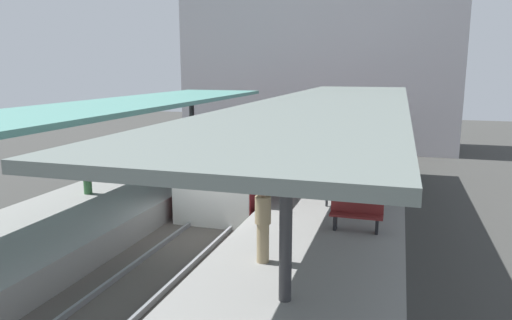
{
  "coord_description": "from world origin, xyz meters",
  "views": [
    {
      "loc": [
        5.68,
        -12.97,
        5.3
      ],
      "look_at": [
        0.27,
        4.86,
        1.67
      ],
      "focal_mm": 33.24,
      "sensor_mm": 36.0,
      "label": 1
    }
  ],
  "objects_px": {
    "commuter_train": "(258,153)",
    "platform_bench": "(356,214)",
    "passenger_far_end": "(263,223)",
    "passenger_mid_platform": "(373,170)",
    "platform_sign": "(328,156)",
    "litter_bin": "(368,189)",
    "passenger_near_bench": "(87,169)"
  },
  "relations": [
    {
      "from": "litter_bin",
      "to": "passenger_mid_platform",
      "type": "bearing_deg",
      "value": 84.62
    },
    {
      "from": "commuter_train",
      "to": "passenger_near_bench",
      "type": "height_order",
      "value": "commuter_train"
    },
    {
      "from": "litter_bin",
      "to": "passenger_near_bench",
      "type": "xyz_separation_m",
      "value": [
        -9.36,
        -1.84,
        0.47
      ]
    },
    {
      "from": "platform_sign",
      "to": "passenger_mid_platform",
      "type": "height_order",
      "value": "platform_sign"
    },
    {
      "from": "passenger_far_end",
      "to": "passenger_mid_platform",
      "type": "bearing_deg",
      "value": 73.59
    },
    {
      "from": "commuter_train",
      "to": "passenger_mid_platform",
      "type": "relative_size",
      "value": 6.73
    },
    {
      "from": "commuter_train",
      "to": "platform_sign",
      "type": "height_order",
      "value": "commuter_train"
    },
    {
      "from": "passenger_near_bench",
      "to": "passenger_far_end",
      "type": "relative_size",
      "value": 0.96
    },
    {
      "from": "passenger_near_bench",
      "to": "passenger_mid_platform",
      "type": "height_order",
      "value": "passenger_near_bench"
    },
    {
      "from": "platform_sign",
      "to": "passenger_mid_platform",
      "type": "relative_size",
      "value": 1.37
    },
    {
      "from": "litter_bin",
      "to": "passenger_near_bench",
      "type": "height_order",
      "value": "passenger_near_bench"
    },
    {
      "from": "passenger_mid_platform",
      "to": "passenger_far_end",
      "type": "bearing_deg",
      "value": -106.41
    },
    {
      "from": "passenger_mid_platform",
      "to": "passenger_far_end",
      "type": "height_order",
      "value": "passenger_far_end"
    },
    {
      "from": "litter_bin",
      "to": "passenger_far_end",
      "type": "distance_m",
      "value": 6.07
    },
    {
      "from": "passenger_near_bench",
      "to": "passenger_mid_platform",
      "type": "xyz_separation_m",
      "value": [
        9.46,
        2.93,
        -0.04
      ]
    },
    {
      "from": "passenger_near_bench",
      "to": "passenger_mid_platform",
      "type": "bearing_deg",
      "value": 17.21
    },
    {
      "from": "litter_bin",
      "to": "platform_sign",
      "type": "bearing_deg",
      "value": -141.11
    },
    {
      "from": "passenger_near_bench",
      "to": "platform_sign",
      "type": "bearing_deg",
      "value": 6.19
    },
    {
      "from": "commuter_train",
      "to": "passenger_mid_platform",
      "type": "height_order",
      "value": "commuter_train"
    },
    {
      "from": "platform_bench",
      "to": "platform_sign",
      "type": "height_order",
      "value": "platform_sign"
    },
    {
      "from": "commuter_train",
      "to": "passenger_near_bench",
      "type": "distance_m",
      "value": 7.07
    },
    {
      "from": "passenger_mid_platform",
      "to": "litter_bin",
      "type": "bearing_deg",
      "value": -95.38
    },
    {
      "from": "passenger_near_bench",
      "to": "platform_bench",
      "type": "bearing_deg",
      "value": -6.96
    },
    {
      "from": "platform_bench",
      "to": "passenger_near_bench",
      "type": "bearing_deg",
      "value": 173.04
    },
    {
      "from": "platform_bench",
      "to": "passenger_far_end",
      "type": "xyz_separation_m",
      "value": [
        -1.82,
        -2.77,
        0.44
      ]
    },
    {
      "from": "commuter_train",
      "to": "platform_bench",
      "type": "height_order",
      "value": "commuter_train"
    },
    {
      "from": "platform_bench",
      "to": "passenger_mid_platform",
      "type": "height_order",
      "value": "passenger_mid_platform"
    },
    {
      "from": "platform_bench",
      "to": "platform_sign",
      "type": "xyz_separation_m",
      "value": [
        -1.1,
        2.02,
        1.16
      ]
    },
    {
      "from": "commuter_train",
      "to": "platform_sign",
      "type": "relative_size",
      "value": 4.89
    },
    {
      "from": "passenger_near_bench",
      "to": "passenger_far_end",
      "type": "bearing_deg",
      "value": -27.61
    },
    {
      "from": "platform_bench",
      "to": "litter_bin",
      "type": "distance_m",
      "value": 2.98
    },
    {
      "from": "platform_sign",
      "to": "passenger_near_bench",
      "type": "height_order",
      "value": "platform_sign"
    }
  ]
}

